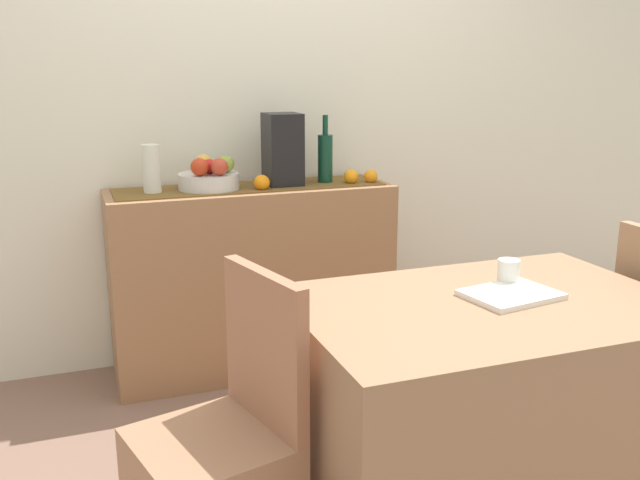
% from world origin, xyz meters
% --- Properties ---
extents(ground_plane, '(6.40, 6.40, 0.02)m').
position_xyz_m(ground_plane, '(0.00, 0.00, -0.01)').
color(ground_plane, '#826153').
rests_on(ground_plane, ground).
extents(room_wall_rear, '(6.40, 0.06, 2.70)m').
position_xyz_m(room_wall_rear, '(0.00, 1.18, 1.35)').
color(room_wall_rear, silver).
rests_on(room_wall_rear, ground).
extents(sideboard_console, '(1.33, 0.42, 0.90)m').
position_xyz_m(sideboard_console, '(-0.16, 0.92, 0.45)').
color(sideboard_console, '#976B48').
rests_on(sideboard_console, ground).
extents(table_runner, '(1.25, 0.32, 0.01)m').
position_xyz_m(table_runner, '(-0.16, 0.92, 0.90)').
color(table_runner, brown).
rests_on(table_runner, sideboard_console).
extents(fruit_bowl, '(0.28, 0.28, 0.07)m').
position_xyz_m(fruit_bowl, '(-0.35, 0.92, 0.94)').
color(fruit_bowl, silver).
rests_on(fruit_bowl, table_runner).
extents(apple_front, '(0.07, 0.07, 0.07)m').
position_xyz_m(apple_front, '(-0.35, 0.90, 1.01)').
color(apple_front, red).
rests_on(apple_front, fruit_bowl).
extents(apple_center, '(0.08, 0.08, 0.08)m').
position_xyz_m(apple_center, '(-0.36, 0.98, 1.01)').
color(apple_center, gold).
rests_on(apple_center, fruit_bowl).
extents(apple_left, '(0.08, 0.08, 0.08)m').
position_xyz_m(apple_left, '(-0.41, 0.85, 1.01)').
color(apple_left, '#BC3419').
rests_on(apple_left, fruit_bowl).
extents(apple_right, '(0.08, 0.08, 0.08)m').
position_xyz_m(apple_right, '(-0.32, 0.83, 1.01)').
color(apple_right, '#B93C27').
rests_on(apple_right, fruit_bowl).
extents(apple_rear, '(0.08, 0.08, 0.08)m').
position_xyz_m(apple_rear, '(-0.27, 0.92, 1.01)').
color(apple_rear, olive).
rests_on(apple_rear, fruit_bowl).
extents(wine_bottle, '(0.07, 0.07, 0.33)m').
position_xyz_m(wine_bottle, '(0.21, 0.92, 1.02)').
color(wine_bottle, '#103A28').
rests_on(wine_bottle, sideboard_console).
extents(coffee_maker, '(0.16, 0.18, 0.34)m').
position_xyz_m(coffee_maker, '(-0.00, 0.92, 1.07)').
color(coffee_maker, black).
rests_on(coffee_maker, sideboard_console).
extents(ceramic_vase, '(0.08, 0.08, 0.22)m').
position_xyz_m(ceramic_vase, '(-0.61, 0.92, 1.00)').
color(ceramic_vase, silver).
rests_on(ceramic_vase, sideboard_console).
extents(orange_loose_mid, '(0.07, 0.07, 0.07)m').
position_xyz_m(orange_loose_mid, '(0.32, 0.85, 0.93)').
color(orange_loose_mid, orange).
rests_on(orange_loose_mid, sideboard_console).
extents(orange_loose_far, '(0.07, 0.07, 0.07)m').
position_xyz_m(orange_loose_far, '(0.42, 0.84, 0.93)').
color(orange_loose_far, orange).
rests_on(orange_loose_far, sideboard_console).
extents(orange_loose_end, '(0.07, 0.07, 0.07)m').
position_xyz_m(orange_loose_end, '(-0.13, 0.82, 0.93)').
color(orange_loose_end, orange).
rests_on(orange_loose_end, sideboard_console).
extents(dining_table, '(1.20, 0.81, 0.74)m').
position_xyz_m(dining_table, '(0.23, -0.47, 0.37)').
color(dining_table, '#977151').
rests_on(dining_table, ground).
extents(open_book, '(0.31, 0.25, 0.02)m').
position_xyz_m(open_book, '(0.32, -0.46, 0.75)').
color(open_book, white).
rests_on(open_book, dining_table).
extents(coffee_cup, '(0.07, 0.07, 0.09)m').
position_xyz_m(coffee_cup, '(0.38, -0.35, 0.78)').
color(coffee_cup, silver).
rests_on(coffee_cup, dining_table).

